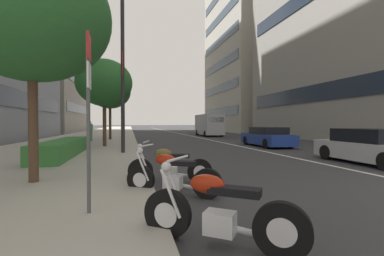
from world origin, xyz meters
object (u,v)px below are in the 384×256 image
delivery_van_ahead (209,124)px  pedestrian_on_plaza (90,131)px  motorcycle_under_tarp (172,177)px  street_lamp_with_banners (129,49)px  motorcycle_far_end_row (169,167)px  street_tree_far_plaza (110,91)px  motorcycle_mid_row (218,214)px  car_far_down_avenue (267,137)px  street_tree_by_lamp_post (104,83)px  parking_sign_by_curb (89,100)px  car_approaching_light (370,147)px  street_tree_mid_sidewalk (32,16)px

delivery_van_ahead → pedestrian_on_plaza: delivery_van_ahead is taller
motorcycle_under_tarp → street_lamp_with_banners: bearing=-54.1°
motorcycle_far_end_row → street_tree_far_plaza: size_ratio=0.38×
motorcycle_mid_row → delivery_van_ahead: delivery_van_ahead is taller
motorcycle_far_end_row → car_far_down_avenue: 12.37m
street_tree_by_lamp_post → pedestrian_on_plaza: size_ratio=3.38×
street_tree_far_plaza → parking_sign_by_curb: bearing=-177.0°
car_approaching_light → parking_sign_by_curb: parking_sign_by_curb is taller
motorcycle_mid_row → delivery_van_ahead: size_ratio=0.31×
street_tree_mid_sidewalk → motorcycle_under_tarp: bearing=-114.7°
motorcycle_mid_row → street_lamp_with_banners: size_ratio=0.21×
car_far_down_avenue → pedestrian_on_plaza: (5.50, 12.00, 0.32)m
street_lamp_with_banners → street_tree_mid_sidewalk: bearing=159.6°
motorcycle_mid_row → delivery_van_ahead: (27.65, -8.27, 0.96)m
motorcycle_under_tarp → street_lamp_with_banners: (7.50, 0.88, 4.72)m
car_approaching_light → street_tree_mid_sidewalk: street_tree_mid_sidewalk is taller
delivery_van_ahead → street_tree_mid_sidewalk: bearing=154.9°
motorcycle_far_end_row → delivery_van_ahead: (24.01, -8.36, 0.97)m
motorcycle_far_end_row → pedestrian_on_plaza: bearing=-59.2°
motorcycle_under_tarp → street_lamp_with_banners: 8.90m
street_tree_mid_sidewalk → motorcycle_far_end_row: bearing=-94.7°
car_approaching_light → street_tree_by_lamp_post: size_ratio=0.81×
car_far_down_avenue → car_approaching_light: bearing=-178.3°
car_far_down_avenue → street_tree_by_lamp_post: size_ratio=0.89×
motorcycle_far_end_row → delivery_van_ahead: delivery_van_ahead is taller
motorcycle_under_tarp → motorcycle_far_end_row: (1.17, -0.11, 0.00)m
motorcycle_far_end_row → car_approaching_light: 8.19m
motorcycle_far_end_row → street_lamp_with_banners: bearing=-65.2°
street_tree_mid_sidewalk → delivery_van_ahead: bearing=-26.0°
street_lamp_with_banners → car_far_down_avenue: bearing=-71.1°
motorcycle_far_end_row → parking_sign_by_curb: (-2.37, 1.61, 1.52)m
pedestrian_on_plaza → street_tree_far_plaza: bearing=28.8°
motorcycle_under_tarp → pedestrian_on_plaza: 16.54m
delivery_van_ahead → street_tree_mid_sidewalk: 26.56m
motorcycle_mid_row → street_tree_by_lamp_post: street_tree_by_lamp_post is taller
motorcycle_far_end_row → street_tree_far_plaza: 17.77m
motorcycle_under_tarp → street_tree_far_plaza: (18.31, 2.53, 3.88)m
motorcycle_far_end_row → delivery_van_ahead: 25.44m
motorcycle_far_end_row → street_tree_mid_sidewalk: street_tree_mid_sidewalk is taller
motorcycle_under_tarp → street_tree_mid_sidewalk: size_ratio=0.35×
car_far_down_avenue → delivery_van_ahead: (14.60, -0.33, 0.77)m
motorcycle_under_tarp → car_approaching_light: (2.73, -8.15, 0.22)m
street_tree_mid_sidewalk → motorcycle_mid_row: bearing=-139.6°
car_far_down_avenue → street_tree_far_plaza: bearing=55.6°
motorcycle_far_end_row → motorcycle_under_tarp: bearing=100.5°
motorcycle_mid_row → street_tree_far_plaza: bearing=-46.6°
pedestrian_on_plaza → street_tree_by_lamp_post: bearing=-102.8°
street_lamp_with_banners → parking_sign_by_curb: bearing=175.9°
delivery_van_ahead → street_lamp_with_banners: (-17.68, 9.35, 3.74)m
motorcycle_far_end_row → car_far_down_avenue: size_ratio=0.45×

